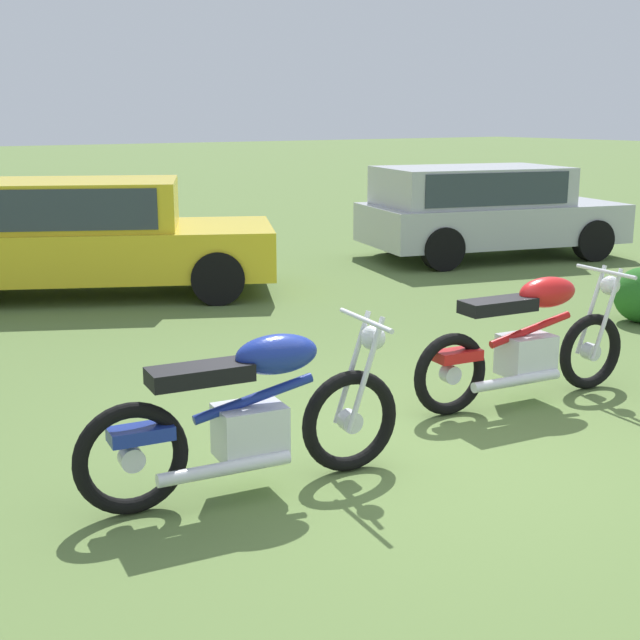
{
  "coord_description": "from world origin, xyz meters",
  "views": [
    {
      "loc": [
        -3.61,
        -4.22,
        2.23
      ],
      "look_at": [
        0.34,
        1.79,
        0.52
      ],
      "focal_mm": 48.75,
      "sensor_mm": 36.0,
      "label": 1
    }
  ],
  "objects": [
    {
      "name": "ground_plane",
      "position": [
        0.0,
        0.0,
        0.0
      ],
      "size": [
        120.0,
        120.0,
        0.0
      ],
      "primitive_type": "plane",
      "color": "#567038"
    },
    {
      "name": "motorcycle_blue",
      "position": [
        -1.26,
        0.1,
        0.48
      ],
      "size": [
        2.06,
        0.64,
        1.02
      ],
      "rotation": [
        0.0,
        0.0,
        -0.13
      ],
      "color": "black",
      "rests_on": "ground"
    },
    {
      "name": "motorcycle_red",
      "position": [
        1.37,
        0.39,
        0.49
      ],
      "size": [
        2.04,
        0.64,
        1.02
      ],
      "rotation": [
        0.0,
        0.0,
        -0.11
      ],
      "color": "black",
      "rests_on": "ground"
    },
    {
      "name": "car_yellow",
      "position": [
        -0.15,
        6.45,
        0.8
      ],
      "size": [
        4.93,
        3.65,
        1.43
      ],
      "rotation": [
        0.0,
        0.0,
        -0.45
      ],
      "color": "gold",
      "rests_on": "ground"
    },
    {
      "name": "car_silver",
      "position": [
        6.01,
        5.78,
        0.83
      ],
      "size": [
        4.32,
        2.72,
        1.43
      ],
      "rotation": [
        0.0,
        0.0,
        -0.24
      ],
      "color": "#B2B5BA",
      "rests_on": "ground"
    }
  ]
}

